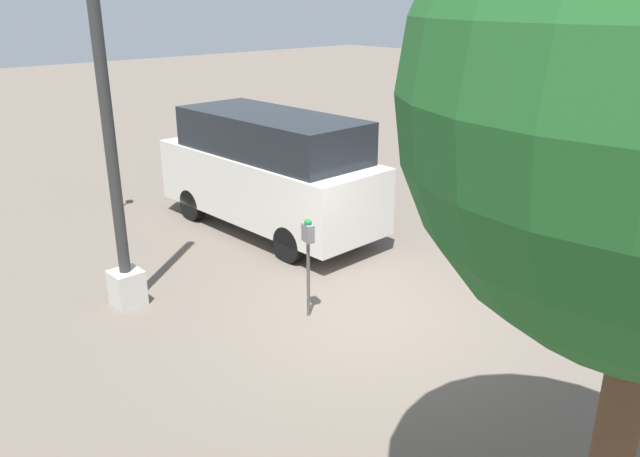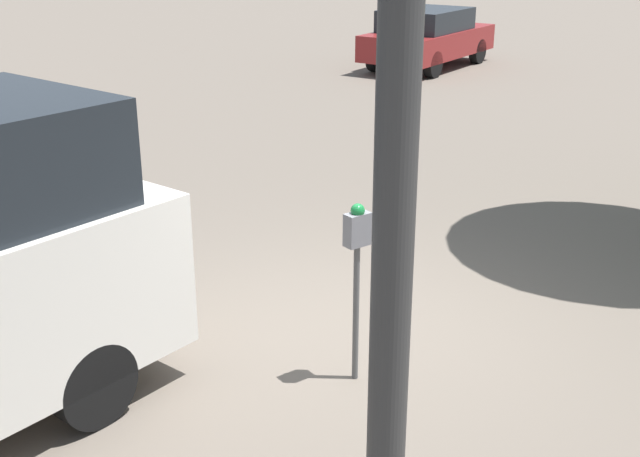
# 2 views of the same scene
# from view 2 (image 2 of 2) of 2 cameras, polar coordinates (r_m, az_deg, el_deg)

# --- Properties ---
(ground_plane) EXTENTS (80.00, 80.00, 0.00)m
(ground_plane) POSITION_cam_2_polar(r_m,az_deg,el_deg) (7.36, 1.81, -7.37)
(ground_plane) COLOR #60564C
(parking_meter_near) EXTENTS (0.22, 0.15, 1.51)m
(parking_meter_near) POSITION_cam_2_polar(r_m,az_deg,el_deg) (6.17, 2.65, -1.71)
(parking_meter_near) COLOR #4C4C4C
(parking_meter_near) RESTS_ON ground
(lamp_post) EXTENTS (0.44, 0.44, 6.87)m
(lamp_post) POSITION_cam_2_polar(r_m,az_deg,el_deg) (3.11, 5.29, 1.19)
(lamp_post) COLOR beige
(lamp_post) RESTS_ON ground
(car_distant) EXTENTS (4.38, 2.23, 1.49)m
(car_distant) POSITION_cam_2_polar(r_m,az_deg,el_deg) (21.28, 7.67, 13.37)
(car_distant) COLOR maroon
(car_distant) RESTS_ON ground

